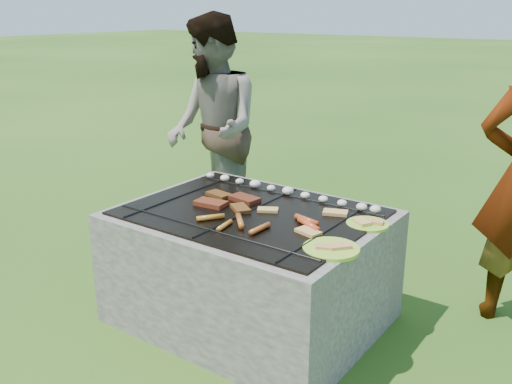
% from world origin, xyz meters
% --- Properties ---
extents(lawn, '(60.00, 60.00, 0.00)m').
position_xyz_m(lawn, '(0.00, 0.00, 0.00)').
color(lawn, '#234912').
rests_on(lawn, ground).
extents(fire_pit, '(1.30, 1.00, 0.62)m').
position_xyz_m(fire_pit, '(0.00, 0.00, 0.28)').
color(fire_pit, '#A0988E').
rests_on(fire_pit, ground).
extents(mushrooms, '(1.12, 0.07, 0.04)m').
position_xyz_m(mushrooms, '(0.02, 0.34, 0.63)').
color(mushrooms, beige).
rests_on(mushrooms, fire_pit).
extents(pork_slabs, '(0.38, 0.27, 0.02)m').
position_xyz_m(pork_slabs, '(-0.17, 0.03, 0.62)').
color(pork_slabs, brown).
rests_on(pork_slabs, fire_pit).
extents(sausages, '(0.57, 0.37, 0.03)m').
position_xyz_m(sausages, '(0.17, -0.12, 0.63)').
color(sausages, '#DE4724').
rests_on(sausages, fire_pit).
extents(bread_on_grate, '(0.44, 0.40, 0.02)m').
position_xyz_m(bread_on_grate, '(0.31, 0.07, 0.62)').
color(bread_on_grate, '#D4C16C').
rests_on(bread_on_grate, fire_pit).
extents(plate_far, '(0.27, 0.27, 0.03)m').
position_xyz_m(plate_far, '(0.56, 0.19, 0.61)').
color(plate_far, '#C0E536').
rests_on(plate_far, fire_pit).
extents(plate_near, '(0.28, 0.28, 0.03)m').
position_xyz_m(plate_near, '(0.56, -0.18, 0.61)').
color(plate_near, yellow).
rests_on(plate_near, fire_pit).
extents(bystander, '(0.97, 0.93, 1.58)m').
position_xyz_m(bystander, '(-0.89, 0.78, 0.79)').
color(bystander, gray).
rests_on(bystander, ground).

